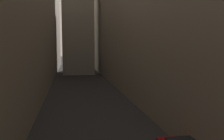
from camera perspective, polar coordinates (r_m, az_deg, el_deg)
ground_plane at (r=38.68m, az=-6.59°, el=-4.92°), size 264.00×264.00×0.00m
building_block_right at (r=42.52m, az=8.60°, el=13.58°), size 11.23×108.00×25.96m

